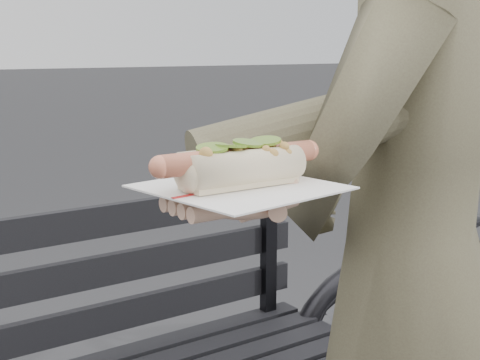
% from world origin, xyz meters
% --- Properties ---
extents(person, '(0.72, 0.58, 1.72)m').
position_xyz_m(person, '(0.37, 0.16, 0.86)').
color(person, brown).
rests_on(person, ground).
extents(held_hotdog, '(0.64, 0.32, 0.20)m').
position_xyz_m(held_hotdog, '(0.14, 0.12, 1.15)').
color(held_hotdog, brown).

